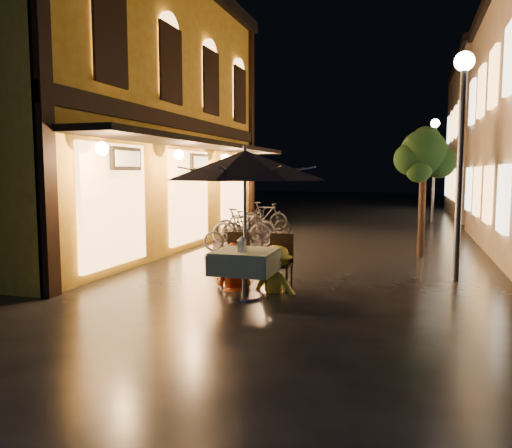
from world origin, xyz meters
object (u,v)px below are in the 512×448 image
(person_yellow, at_px, (276,247))
(table_lantern, at_px, (242,243))
(person_orange, at_px, (234,244))
(bicycle_0, at_px, (234,236))
(streetlamp_near, at_px, (462,124))
(cafe_table, at_px, (245,262))
(patio_umbrella, at_px, (245,165))

(person_yellow, bearing_deg, table_lantern, 79.33)
(person_orange, bearing_deg, bicycle_0, -58.94)
(streetlamp_near, bearing_deg, table_lantern, -142.25)
(bicycle_0, bearing_deg, streetlamp_near, -124.69)
(cafe_table, height_order, person_orange, person_orange)
(cafe_table, distance_m, bicycle_0, 4.81)
(streetlamp_near, height_order, patio_umbrella, streetlamp_near)
(streetlamp_near, xyz_separation_m, cafe_table, (-3.39, -2.47, -2.33))
(bicycle_0, bearing_deg, person_yellow, -164.40)
(person_yellow, bearing_deg, bicycle_0, -44.88)
(person_yellow, relative_size, bicycle_0, 0.99)
(patio_umbrella, height_order, person_yellow, patio_umbrella)
(cafe_table, distance_m, table_lantern, 0.37)
(streetlamp_near, relative_size, person_yellow, 2.75)
(person_yellow, bearing_deg, patio_umbrella, 73.47)
(cafe_table, xyz_separation_m, table_lantern, (-0.00, -0.16, 0.33))
(table_lantern, relative_size, bicycle_0, 0.16)
(person_orange, bearing_deg, table_lantern, 129.78)
(patio_umbrella, distance_m, table_lantern, 1.24)
(person_orange, xyz_separation_m, bicycle_0, (-1.41, 3.87, -0.38))
(cafe_table, relative_size, person_yellow, 0.64)
(person_yellow, xyz_separation_m, bicycle_0, (-2.18, 3.87, -0.36))
(patio_umbrella, distance_m, bicycle_0, 5.11)
(table_lantern, height_order, person_yellow, person_yellow)
(streetlamp_near, relative_size, patio_umbrella, 1.62)
(streetlamp_near, distance_m, bicycle_0, 6.11)
(patio_umbrella, bearing_deg, cafe_table, 0.00)
(cafe_table, relative_size, person_orange, 0.63)
(patio_umbrella, xyz_separation_m, person_orange, (-0.40, 0.58, -1.36))
(streetlamp_near, distance_m, patio_umbrella, 4.27)
(cafe_table, height_order, patio_umbrella, patio_umbrella)
(streetlamp_near, xyz_separation_m, patio_umbrella, (-3.39, -2.47, -0.77))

